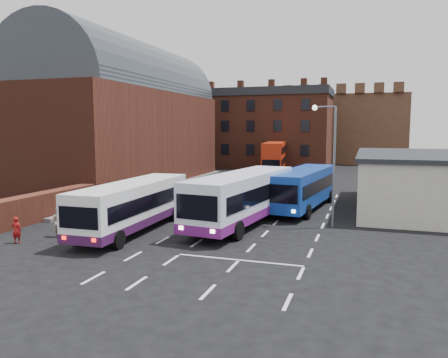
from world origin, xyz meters
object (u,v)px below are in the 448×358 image
(bus_white_inbound, at_px, (243,194))
(bus_red_double, at_px, (274,157))
(pedestrian_beige, at_px, (58,221))
(street_lamp, at_px, (330,154))
(pedestrian_red, at_px, (17,230))
(bus_white_outbound, at_px, (133,202))
(bus_blue, at_px, (303,186))

(bus_white_inbound, height_order, bus_red_double, bus_red_double)
(bus_white_inbound, xyz_separation_m, bus_red_double, (-4.29, 30.87, 0.35))
(bus_white_inbound, distance_m, pedestrian_beige, 11.08)
(bus_red_double, height_order, street_lamp, street_lamp)
(bus_white_inbound, bearing_deg, pedestrian_red, 46.46)
(bus_white_inbound, relative_size, street_lamp, 1.63)
(bus_white_outbound, bearing_deg, pedestrian_red, -136.48)
(street_lamp, xyz_separation_m, pedestrian_red, (-15.45, -9.07, -3.82))
(bus_white_outbound, relative_size, bus_white_inbound, 0.88)
(bus_red_double, xyz_separation_m, street_lamp, (9.56, -30.04, 2.26))
(bus_white_outbound, xyz_separation_m, pedestrian_red, (-4.47, -4.45, -1.01))
(bus_blue, distance_m, pedestrian_beige, 17.57)
(pedestrian_red, bearing_deg, bus_blue, -143.67)
(pedestrian_beige, bearing_deg, bus_red_double, -108.35)
(bus_white_outbound, xyz_separation_m, pedestrian_beige, (-3.34, -2.52, -0.85))
(bus_blue, height_order, pedestrian_beige, bus_blue)
(bus_red_double, bearing_deg, street_lamp, 100.59)
(pedestrian_beige, bearing_deg, bus_blue, -144.06)
(bus_white_outbound, xyz_separation_m, bus_blue, (8.63, 10.32, 0.07))
(bus_white_outbound, bearing_deg, bus_red_double, 86.34)
(bus_red_double, relative_size, pedestrian_beige, 6.30)
(bus_blue, height_order, pedestrian_red, bus_blue)
(street_lamp, bearing_deg, pedestrian_red, -149.57)
(bus_red_double, distance_m, pedestrian_beige, 37.51)
(pedestrian_red, bearing_deg, street_lamp, -161.66)
(bus_blue, relative_size, bus_red_double, 1.03)
(bus_white_outbound, relative_size, street_lamp, 1.43)
(bus_white_outbound, distance_m, bus_red_double, 34.69)
(bus_white_inbound, xyz_separation_m, bus_blue, (2.92, 6.53, -0.14))
(bus_white_outbound, relative_size, bus_red_double, 0.98)
(bus_white_outbound, distance_m, street_lamp, 12.23)
(bus_white_outbound, height_order, pedestrian_beige, bus_white_outbound)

